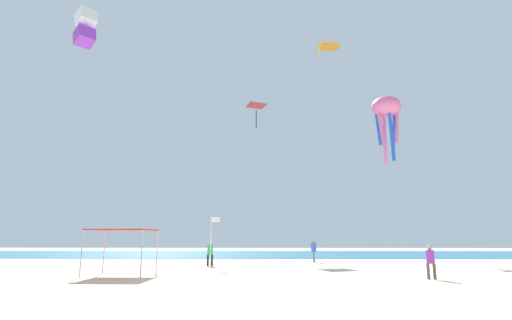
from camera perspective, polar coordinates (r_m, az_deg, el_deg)
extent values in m
cube|color=beige|center=(19.88, -3.33, -17.30)|extent=(110.00, 110.00, 0.10)
cube|color=#1E6B93|center=(48.45, -0.44, -13.64)|extent=(110.00, 21.12, 0.03)
cylinder|color=#B2B2B7|center=(22.60, -24.27, -12.42)|extent=(0.07, 0.07, 2.42)
cylinder|color=#B2B2B7|center=(21.45, -16.45, -13.06)|extent=(0.07, 0.07, 2.42)
cylinder|color=#B2B2B7|center=(25.22, -21.43, -12.41)|extent=(0.07, 0.07, 2.42)
cylinder|color=#B2B2B7|center=(24.20, -14.34, -12.90)|extent=(0.07, 0.07, 2.42)
cube|color=red|center=(23.30, -18.95, -9.68)|extent=(3.23, 2.94, 0.06)
cylinder|color=black|center=(29.00, -7.09, -14.43)|extent=(0.15, 0.15, 0.79)
cylinder|color=black|center=(28.94, -6.48, -14.46)|extent=(0.15, 0.15, 0.79)
cylinder|color=green|center=(28.94, -6.75, -12.99)|extent=(0.41, 0.41, 0.68)
sphere|color=tan|center=(28.92, -6.73, -12.06)|extent=(0.26, 0.26, 0.26)
cylinder|color=slate|center=(33.83, 8.52, -13.88)|extent=(0.17, 0.17, 0.85)
cylinder|color=slate|center=(33.50, 8.49, -13.90)|extent=(0.17, 0.17, 0.85)
cylinder|color=blue|center=(33.63, 8.46, -12.55)|extent=(0.44, 0.44, 0.74)
sphere|color=tan|center=(33.62, 8.44, -11.69)|extent=(0.28, 0.28, 0.28)
cylinder|color=brown|center=(21.85, 24.75, -14.65)|extent=(0.15, 0.15, 0.76)
cylinder|color=brown|center=(21.76, 23.98, -14.72)|extent=(0.15, 0.15, 0.76)
cylinder|color=purple|center=(21.76, 24.21, -12.84)|extent=(0.39, 0.39, 0.66)
sphere|color=tan|center=(21.74, 24.12, -11.65)|extent=(0.25, 0.25, 0.25)
cylinder|color=silver|center=(26.89, -6.66, -11.92)|extent=(0.06, 0.06, 3.39)
cube|color=white|center=(26.88, -5.94, -8.69)|extent=(0.55, 0.02, 0.35)
cube|color=red|center=(48.13, 0.03, 8.01)|extent=(2.75, 2.75, 0.11)
cylinder|color=black|center=(47.58, 0.03, 6.01)|extent=(0.13, 0.13, 2.26)
ellipsoid|color=pink|center=(40.51, 18.56, 7.42)|extent=(3.78, 3.78, 2.04)
cylinder|color=pink|center=(39.78, 19.99, 4.56)|extent=(0.59, 0.45, 3.16)
cylinder|color=blue|center=(40.43, 19.58, 3.59)|extent=(0.65, 0.54, 4.10)
cylinder|color=pink|center=(40.44, 18.41, 2.82)|extent=(0.35, 0.81, 5.02)
cylinder|color=blue|center=(40.02, 17.54, 4.30)|extent=(0.59, 0.45, 3.16)
cylinder|color=pink|center=(39.12, 18.00, 3.97)|extent=(0.65, 0.54, 4.10)
cylinder|color=blue|center=(38.88, 19.30, 3.43)|extent=(0.35, 0.81, 5.02)
cone|color=orange|center=(46.65, 10.64, 16.30)|extent=(2.91, 2.92, 0.56)
cylinder|color=yellow|center=(45.98, 9.33, 15.53)|extent=(0.23, 0.94, 1.85)
cube|color=white|center=(37.18, -23.67, 18.51)|extent=(2.13, 2.12, 1.55)
cube|color=purple|center=(36.42, -23.88, 16.22)|extent=(2.13, 2.12, 1.55)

